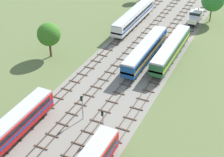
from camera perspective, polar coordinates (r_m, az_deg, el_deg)
name	(u,v)px	position (r m, az deg, el deg)	size (l,w,h in m)	color
ground_plane	(138,55)	(77.01, 4.26, 3.86)	(480.00, 480.00, 0.00)	#5B6B3D
ballast_bed	(138,55)	(77.01, 4.26, 3.86)	(18.06, 176.00, 0.01)	gray
track_far_left	(111,47)	(80.19, -0.17, 5.26)	(2.40, 126.00, 0.29)	#47382D
track_left	(130,51)	(78.52, 2.94, 4.60)	(2.40, 126.00, 0.29)	#47382D
track_centre_left	(149,55)	(77.10, 6.16, 3.91)	(2.40, 126.00, 0.29)	#47382D
track_centre	(170,59)	(75.95, 9.49, 3.17)	(2.40, 126.00, 0.29)	#47382D
passenger_coach_far_left_near	(2,135)	(53.24, -17.54, -8.87)	(2.96, 22.00, 3.80)	red
diesel_railcar_centre_left_mid	(146,50)	(73.59, 5.52, 4.67)	(2.96, 20.50, 3.80)	#194C8C
diesel_railcar_centre_midfar	(171,49)	(74.82, 9.65, 4.83)	(2.96, 20.50, 3.80)	#286638
passenger_coach_far_left_far	(134,16)	(90.81, 3.61, 10.20)	(2.96, 22.00, 3.80)	white
shunter_loco_centre_farther	(196,16)	(94.94, 13.55, 9.97)	(2.74, 8.46, 3.10)	white
signal_post_nearest	(103,119)	(53.08, -1.54, -6.67)	(0.28, 0.47, 4.67)	gray
signal_post_near	(82,104)	(56.25, -4.93, -4.22)	(0.28, 0.47, 4.73)	gray
lineside_tree_2	(213,0)	(95.74, 16.23, 12.27)	(5.93, 5.93, 8.87)	#4C331E
lineside_tree_4	(49,34)	(75.13, -10.33, 7.14)	(5.02, 5.02, 7.80)	#4C331E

